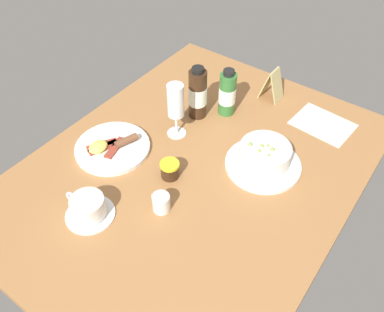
# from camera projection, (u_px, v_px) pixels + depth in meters

# --- Properties ---
(ground_plane) EXTENTS (1.10, 0.84, 0.03)m
(ground_plane) POSITION_uv_depth(u_px,v_px,m) (194.00, 171.00, 1.16)
(ground_plane) COLOR #9E6B3D
(porridge_bowl) EXTENTS (0.22, 0.22, 0.08)m
(porridge_bowl) POSITION_uv_depth(u_px,v_px,m) (264.00, 157.00, 1.13)
(porridge_bowl) COLOR white
(porridge_bowl) RESTS_ON ground_plane
(cutlery_setting) EXTENTS (0.15, 0.19, 0.01)m
(cutlery_setting) POSITION_uv_depth(u_px,v_px,m) (322.00, 123.00, 1.28)
(cutlery_setting) COLOR white
(cutlery_setting) RESTS_ON ground_plane
(coffee_cup) EXTENTS (0.13, 0.13, 0.06)m
(coffee_cup) POSITION_uv_depth(u_px,v_px,m) (88.00, 208.00, 1.01)
(coffee_cup) COLOR white
(coffee_cup) RESTS_ON ground_plane
(creamer_jug) EXTENTS (0.05, 0.06, 0.06)m
(creamer_jug) POSITION_uv_depth(u_px,v_px,m) (161.00, 202.00, 1.03)
(creamer_jug) COLOR white
(creamer_jug) RESTS_ON ground_plane
(wine_glass) EXTENTS (0.06, 0.06, 0.18)m
(wine_glass) POSITION_uv_depth(u_px,v_px,m) (176.00, 103.00, 1.17)
(wine_glass) COLOR white
(wine_glass) RESTS_ON ground_plane
(jam_jar) EXTENTS (0.05, 0.05, 0.05)m
(jam_jar) POSITION_uv_depth(u_px,v_px,m) (170.00, 170.00, 1.11)
(jam_jar) COLOR #372111
(jam_jar) RESTS_ON ground_plane
(sauce_bottle_green) EXTENTS (0.05, 0.05, 0.16)m
(sauce_bottle_green) POSITION_uv_depth(u_px,v_px,m) (227.00, 94.00, 1.28)
(sauce_bottle_green) COLOR #337233
(sauce_bottle_green) RESTS_ON ground_plane
(sauce_bottle_brown) EXTENTS (0.06, 0.06, 0.18)m
(sauce_bottle_brown) POSITION_uv_depth(u_px,v_px,m) (198.00, 94.00, 1.26)
(sauce_bottle_brown) COLOR #382314
(sauce_bottle_brown) RESTS_ON ground_plane
(breakfast_plate) EXTENTS (0.22, 0.22, 0.04)m
(breakfast_plate) POSITION_uv_depth(u_px,v_px,m) (112.00, 147.00, 1.19)
(breakfast_plate) COLOR white
(breakfast_plate) RESTS_ON ground_plane
(menu_card) EXTENTS (0.06, 0.07, 0.11)m
(menu_card) POSITION_uv_depth(u_px,v_px,m) (273.00, 84.00, 1.35)
(menu_card) COLOR tan
(menu_card) RESTS_ON ground_plane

